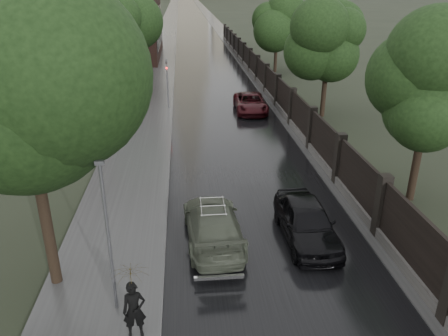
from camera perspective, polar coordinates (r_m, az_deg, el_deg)
ground at (r=13.92m, az=9.49°, el=-20.56°), size 800.00×800.00×0.00m
road at (r=199.89m, az=-4.81°, el=20.39°), size 8.00×420.00×0.02m
sidewalk_left at (r=199.89m, az=-6.65°, el=20.34°), size 4.00×420.00×0.16m
verge_right at (r=200.05m, az=-3.13°, el=20.44°), size 3.00×420.00×0.08m
fence_right at (r=43.21m, az=5.04°, el=11.70°), size 0.45×75.72×2.70m
tree_left_near at (r=13.79m, az=-24.66°, el=7.95°), size 5.44×5.44×9.16m
tree_left_far at (r=40.18m, az=-12.96°, el=16.48°), size 4.25×4.25×7.39m
tree_right_a at (r=21.08m, az=25.16°, el=8.39°), size 4.08×4.08×7.01m
tree_right_b at (r=33.68m, az=13.40°, el=14.74°), size 4.08×4.08×7.01m
tree_right_c at (r=50.96m, az=6.93°, el=17.85°), size 4.08×4.08×7.01m
lamp_post at (r=13.30m, az=-14.85°, el=-8.84°), size 0.25×0.12×5.11m
traffic_light at (r=35.39m, az=-7.42°, el=11.34°), size 0.16×0.32×4.00m
volga_sedan at (r=17.33m, az=-1.45°, el=-7.32°), size 2.39×5.33×1.52m
car_right_near at (r=17.69m, az=10.73°, el=-6.87°), size 2.00×4.80×1.62m
car_right_far at (r=34.91m, az=3.48°, el=8.49°), size 2.51×5.22×1.43m
pedestrian_umbrella at (r=12.53m, az=-12.01°, el=-14.35°), size 1.19×1.21×2.80m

